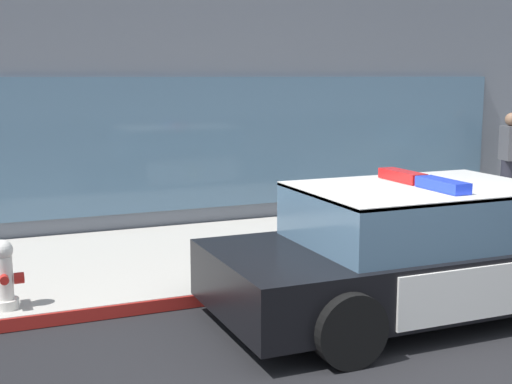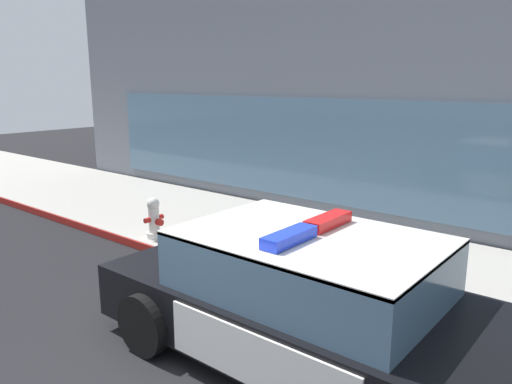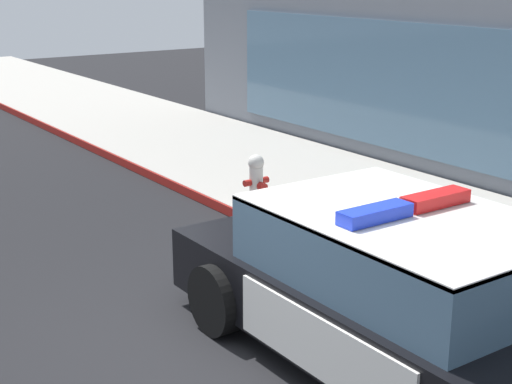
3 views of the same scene
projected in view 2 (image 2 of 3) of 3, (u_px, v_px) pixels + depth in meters
The scene contains 5 objects.
ground at pixel (171, 363), 5.12m from camera, with size 48.00×48.00×0.00m, color black.
sidewalk at pixel (349, 257), 7.94m from camera, with size 48.00×3.54×0.15m, color #B2ADA3.
curb_red_paint at pixel (283, 294), 6.59m from camera, with size 28.80×0.04×0.14m, color maroon.
police_cruiser at pixel (319, 304), 4.93m from camera, with size 4.88×2.16×1.49m.
fire_hydrant at pixel (154, 218), 8.62m from camera, with size 0.34×0.39×0.73m.
Camera 2 is at (3.59, -3.00, 2.87)m, focal length 34.58 mm.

